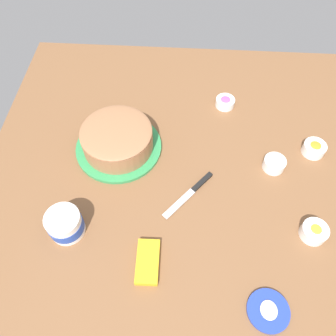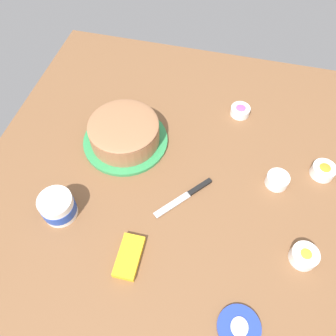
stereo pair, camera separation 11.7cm
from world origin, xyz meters
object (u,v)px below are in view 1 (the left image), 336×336
(frosting_tub, at_px, (65,224))
(sprinkle_bowl_pink, at_px, (274,164))
(spreading_knife, at_px, (193,191))
(sprinkle_bowl_rainbow, at_px, (225,102))
(sprinkle_bowl_yellow, at_px, (314,231))
(frosted_cake, at_px, (117,140))
(frosting_tub_lid, at_px, (268,311))
(candy_box_lower, at_px, (148,262))
(sprinkle_bowl_orange, at_px, (314,148))

(frosting_tub, distance_m, sprinkle_bowl_pink, 0.74)
(frosting_tub, bearing_deg, spreading_knife, -67.02)
(sprinkle_bowl_rainbow, bearing_deg, spreading_knife, 163.70)
(spreading_knife, relative_size, sprinkle_bowl_yellow, 2.33)
(frosting_tub, bearing_deg, sprinkle_bowl_yellow, -87.51)
(spreading_knife, bearing_deg, frosted_cake, 58.76)
(frosting_tub_lid, bearing_deg, candy_box_lower, 71.87)
(sprinkle_bowl_orange, bearing_deg, sprinkle_bowl_yellow, 169.95)
(candy_box_lower, bearing_deg, sprinkle_bowl_rainbow, -21.49)
(spreading_knife, bearing_deg, sprinkle_bowl_orange, -65.79)
(frosting_tub, bearing_deg, frosting_tub_lid, -108.52)
(sprinkle_bowl_orange, bearing_deg, candy_box_lower, 128.68)
(sprinkle_bowl_pink, height_order, sprinkle_bowl_yellow, sprinkle_bowl_yellow)
(frosted_cake, xyz_separation_m, spreading_knife, (-0.17, -0.28, -0.04))
(sprinkle_bowl_orange, relative_size, candy_box_lower, 0.61)
(frosting_tub, height_order, spreading_knife, frosting_tub)
(frosting_tub_lid, distance_m, sprinkle_bowl_yellow, 0.29)
(sprinkle_bowl_pink, distance_m, candy_box_lower, 0.56)
(frosting_tub_lid, xyz_separation_m, spreading_knife, (0.37, 0.22, -0.00))
(spreading_knife, relative_size, candy_box_lower, 1.42)
(sprinkle_bowl_orange, height_order, candy_box_lower, sprinkle_bowl_orange)
(sprinkle_bowl_orange, bearing_deg, frosted_cake, 92.24)
(sprinkle_bowl_rainbow, distance_m, sprinkle_bowl_orange, 0.39)
(frosting_tub_lid, xyz_separation_m, candy_box_lower, (0.11, 0.35, 0.01))
(sprinkle_bowl_yellow, bearing_deg, frosting_tub, 92.49)
(sprinkle_bowl_rainbow, distance_m, sprinkle_bowl_yellow, 0.61)
(sprinkle_bowl_rainbow, bearing_deg, sprinkle_bowl_orange, -124.54)
(frosted_cake, bearing_deg, candy_box_lower, -160.70)
(frosting_tub, relative_size, sprinkle_bowl_pink, 1.43)
(sprinkle_bowl_rainbow, bearing_deg, sprinkle_bowl_pink, -151.06)
(sprinkle_bowl_orange, bearing_deg, frosting_tub, 113.63)
(frosting_tub_lid, bearing_deg, sprinkle_bowl_orange, -21.19)
(sprinkle_bowl_yellow, distance_m, candy_box_lower, 0.53)
(frosting_tub_lid, xyz_separation_m, sprinkle_bowl_rainbow, (0.79, 0.10, 0.01))
(frosted_cake, relative_size, frosting_tub_lid, 2.64)
(sprinkle_bowl_yellow, xyz_separation_m, candy_box_lower, (-0.13, 0.51, -0.01))
(sprinkle_bowl_yellow, height_order, sprinkle_bowl_orange, same)
(spreading_knife, relative_size, sprinkle_bowl_rainbow, 2.51)
(frosting_tub, relative_size, spreading_knife, 0.58)
(spreading_knife, height_order, sprinkle_bowl_yellow, sprinkle_bowl_yellow)
(frosted_cake, xyz_separation_m, sprinkle_bowl_yellow, (-0.30, -0.66, -0.03))
(sprinkle_bowl_rainbow, xyz_separation_m, sprinkle_bowl_yellow, (-0.55, -0.26, 0.00))
(spreading_knife, bearing_deg, sprinkle_bowl_rainbow, -16.30)
(frosted_cake, relative_size, candy_box_lower, 2.36)
(sprinkle_bowl_rainbow, bearing_deg, frosting_tub_lid, -172.99)
(frosting_tub, height_order, sprinkle_bowl_orange, frosting_tub)
(candy_box_lower, bearing_deg, spreading_knife, -27.73)
(frosting_tub_lid, height_order, sprinkle_bowl_yellow, sprinkle_bowl_yellow)
(frosted_cake, xyz_separation_m, frosting_tub, (-0.34, 0.11, -0.01))
(frosting_tub_lid, height_order, spreading_knife, frosting_tub_lid)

